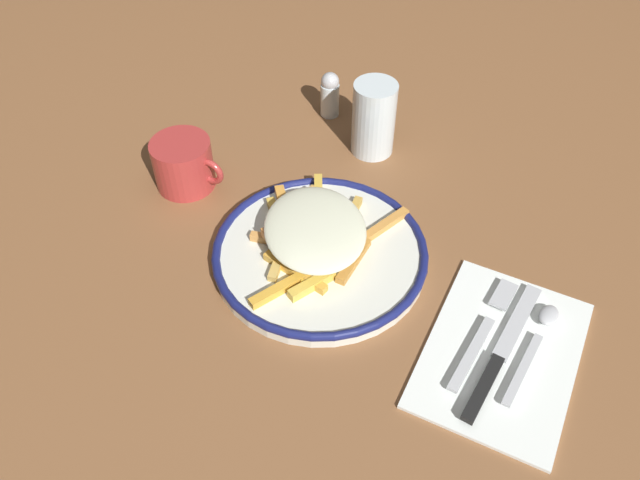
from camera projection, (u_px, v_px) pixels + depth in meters
name	position (u px, v px, depth m)	size (l,w,h in m)	color
ground_plane	(320.00, 259.00, 0.84)	(2.60, 2.60, 0.00)	brown
plate	(320.00, 253.00, 0.83)	(0.28, 0.28, 0.02)	silver
fries_heap	(313.00, 232.00, 0.82)	(0.19, 0.24, 0.04)	#F4B251
napkin	(502.00, 352.00, 0.73)	(0.16, 0.23, 0.01)	white
fork	(483.00, 332.00, 0.74)	(0.03, 0.18, 0.01)	silver
knife	(497.00, 361.00, 0.72)	(0.04, 0.21, 0.01)	black
spoon	(539.00, 336.00, 0.74)	(0.03, 0.15, 0.01)	silver
water_glass	(374.00, 118.00, 0.95)	(0.06, 0.06, 0.11)	silver
coffee_mug	(184.00, 164.00, 0.91)	(0.11, 0.08, 0.07)	#B03331
salt_shaker	(330.00, 94.00, 1.02)	(0.03, 0.03, 0.08)	silver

